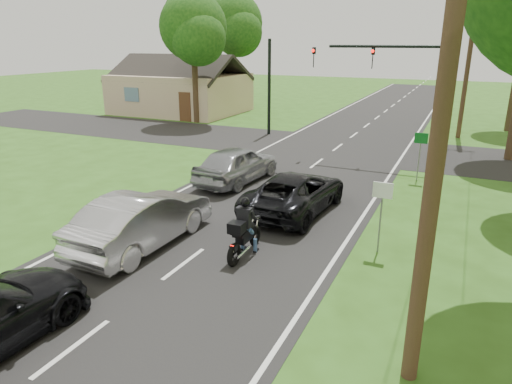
% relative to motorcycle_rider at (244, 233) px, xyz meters
% --- Properties ---
extents(ground, '(140.00, 140.00, 0.00)m').
position_rel_motorcycle_rider_xyz_m(ground, '(-1.28, -1.16, -0.69)').
color(ground, '#2D5317').
rests_on(ground, ground).
extents(road, '(8.00, 100.00, 0.01)m').
position_rel_motorcycle_rider_xyz_m(road, '(-1.28, 8.84, -0.69)').
color(road, black).
rests_on(road, ground).
extents(cross_road, '(60.00, 7.00, 0.01)m').
position_rel_motorcycle_rider_xyz_m(cross_road, '(-1.28, 14.84, -0.69)').
color(cross_road, black).
rests_on(cross_road, ground).
extents(motorcycle_rider, '(0.58, 2.05, 1.76)m').
position_rel_motorcycle_rider_xyz_m(motorcycle_rider, '(0.00, 0.00, 0.00)').
color(motorcycle_rider, black).
rests_on(motorcycle_rider, ground).
extents(dark_suv, '(2.68, 5.25, 1.42)m').
position_rel_motorcycle_rider_xyz_m(dark_suv, '(0.07, 4.01, 0.03)').
color(dark_suv, black).
rests_on(dark_suv, road).
extents(silver_sedan, '(1.83, 5.01, 1.64)m').
position_rel_motorcycle_rider_xyz_m(silver_sedan, '(-3.03, -0.63, 0.14)').
color(silver_sedan, '#B4B3B8').
rests_on(silver_sedan, road).
extents(silver_suv, '(2.29, 4.84, 1.60)m').
position_rel_motorcycle_rider_xyz_m(silver_suv, '(-3.47, 6.34, 0.12)').
color(silver_suv, '#999BA0').
rests_on(silver_suv, road).
extents(traffic_signal, '(6.38, 0.44, 6.00)m').
position_rel_motorcycle_rider_xyz_m(traffic_signal, '(2.06, 12.84, 3.44)').
color(traffic_signal, black).
rests_on(traffic_signal, ground).
extents(signal_pole_far, '(0.20, 0.20, 6.00)m').
position_rel_motorcycle_rider_xyz_m(signal_pole_far, '(-6.48, 16.84, 2.31)').
color(signal_pole_far, black).
rests_on(signal_pole_far, ground).
extents(utility_pole_near, '(1.60, 0.28, 10.00)m').
position_rel_motorcycle_rider_xyz_m(utility_pole_near, '(4.92, -3.16, 4.39)').
color(utility_pole_near, '#513525').
rests_on(utility_pole_near, ground).
extents(utility_pole_far, '(1.60, 0.28, 10.00)m').
position_rel_motorcycle_rider_xyz_m(utility_pole_far, '(4.92, 20.84, 4.39)').
color(utility_pole_far, '#513525').
rests_on(utility_pole_far, ground).
extents(sign_white, '(0.55, 0.07, 2.12)m').
position_rel_motorcycle_rider_xyz_m(sign_white, '(3.42, 1.82, 0.90)').
color(sign_white, slate).
rests_on(sign_white, ground).
extents(sign_green, '(0.55, 0.07, 2.12)m').
position_rel_motorcycle_rider_xyz_m(sign_green, '(3.62, 9.82, 0.90)').
color(sign_green, slate).
rests_on(sign_green, ground).
extents(tree_left_near, '(5.12, 4.96, 9.22)m').
position_rel_motorcycle_rider_xyz_m(tree_left_near, '(-13.01, 18.63, 5.84)').
color(tree_left_near, '#332316').
rests_on(tree_left_near, ground).
extents(tree_left_far, '(5.76, 5.58, 10.14)m').
position_rel_motorcycle_rider_xyz_m(tree_left_far, '(-14.98, 28.60, 6.44)').
color(tree_left_far, '#332316').
rests_on(tree_left_far, ground).
extents(house, '(10.20, 8.00, 4.84)m').
position_rel_motorcycle_rider_xyz_m(house, '(-17.28, 22.84, 1.07)').
color(house, tan).
rests_on(house, ground).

